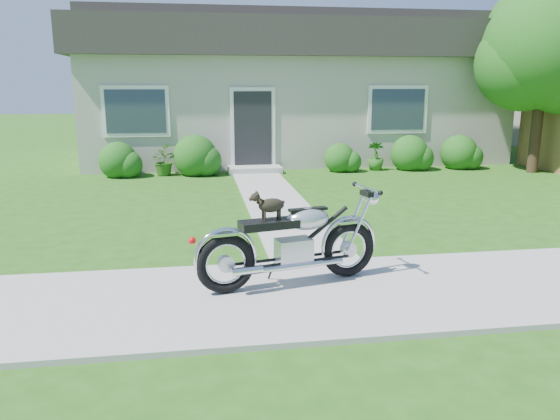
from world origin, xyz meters
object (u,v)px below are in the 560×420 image
(house, at_px, (289,88))
(motorcycle_with_dog, at_px, (294,242))
(tree_near, at_px, (550,54))
(potted_plant_left, at_px, (162,161))
(tree_far, at_px, (548,43))
(potted_plant_right, at_px, (376,156))

(house, height_order, motorcycle_with_dog, house)
(tree_near, bearing_deg, motorcycle_with_dog, -137.44)
(house, height_order, potted_plant_left, house)
(house, relative_size, tree_far, 2.30)
(motorcycle_with_dog, bearing_deg, house, 68.45)
(potted_plant_left, height_order, motorcycle_with_dog, motorcycle_with_dog)
(potted_plant_right, bearing_deg, motorcycle_with_dog, -114.36)
(motorcycle_with_dog, bearing_deg, tree_near, 30.47)
(potted_plant_left, distance_m, motorcycle_with_dog, 8.48)
(potted_plant_right, bearing_deg, potted_plant_left, 180.00)
(house, bearing_deg, potted_plant_left, -138.33)
(house, bearing_deg, tree_far, -11.73)
(potted_plant_left, bearing_deg, potted_plant_right, 0.00)
(tree_far, bearing_deg, potted_plant_right, -162.93)
(tree_near, relative_size, potted_plant_left, 6.14)
(potted_plant_left, bearing_deg, tree_far, 8.96)
(potted_plant_left, relative_size, potted_plant_right, 0.99)
(tree_near, xyz_separation_m, potted_plant_right, (-4.10, 1.06, -2.62))
(tree_far, distance_m, potted_plant_right, 6.99)
(house, distance_m, motorcycle_with_dog, 11.98)
(house, relative_size, potted_plant_left, 16.50)
(tree_near, xyz_separation_m, motorcycle_with_dog, (-7.84, -7.20, -2.47))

